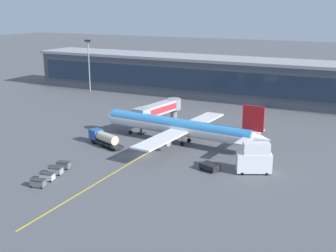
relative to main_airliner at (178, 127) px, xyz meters
name	(u,v)px	position (x,y,z in m)	size (l,w,h in m)	color
ground_plane	(143,155)	(-3.31, -11.51, -4.05)	(700.00, 700.00, 0.00)	#515459
apron_lead_in_line	(148,152)	(-3.08, -9.51, -4.05)	(0.30, 80.00, 0.01)	yellow
terminal_building	(234,79)	(-4.71, 56.04, 3.08)	(160.19, 18.54, 14.24)	#424751
main_airliner	(178,127)	(0.00, 0.00, 0.00)	(45.73, 36.54, 11.34)	white
jet_bridge	(160,109)	(-10.65, 10.80, 0.98)	(6.23, 18.32, 6.76)	#B2B7BC
fuel_tanker	(104,138)	(-15.00, -9.50, -2.31)	(11.00, 6.10, 3.25)	#232326
pushback_tug	(209,166)	(13.34, -13.72, -3.21)	(4.36, 3.46, 1.40)	black
catering_lift	(255,158)	(21.79, -11.23, -0.99)	(7.22, 5.16, 6.30)	white
baggage_cart_0	(38,183)	(-11.61, -35.42, -3.27)	(2.91, 2.08, 1.48)	#595B60
baggage_cart_1	(47,176)	(-12.25, -32.28, -3.27)	(2.91, 2.08, 1.48)	#B2B7BC
baggage_cart_2	(56,170)	(-12.90, -29.15, -3.27)	(2.91, 2.08, 1.48)	gray
baggage_cart_3	(64,165)	(-13.54, -26.01, -3.27)	(2.91, 2.08, 1.48)	#595B60
apron_light_mast_1	(89,61)	(-58.27, 44.08, 7.73)	(2.80, 0.50, 19.76)	gray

